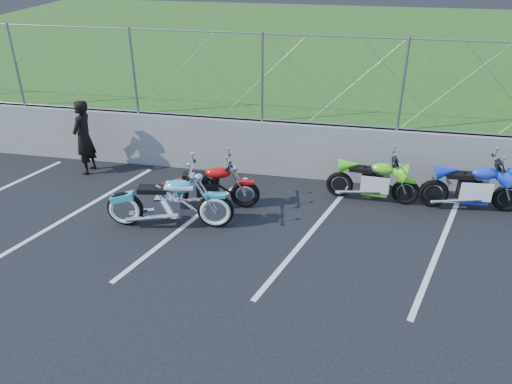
% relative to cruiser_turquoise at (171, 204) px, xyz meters
% --- Properties ---
extents(ground, '(90.00, 90.00, 0.00)m').
position_rel_cruiser_turquoise_xyz_m(ground, '(0.29, -0.79, -0.50)').
color(ground, black).
rests_on(ground, ground).
extents(retaining_wall, '(30.00, 0.22, 1.30)m').
position_rel_cruiser_turquoise_xyz_m(retaining_wall, '(0.29, 2.71, 0.15)').
color(retaining_wall, slate).
rests_on(retaining_wall, ground).
extents(grass_field, '(30.00, 20.00, 1.30)m').
position_rel_cruiser_turquoise_xyz_m(grass_field, '(0.29, 12.71, 0.15)').
color(grass_field, '#214B14').
rests_on(grass_field, ground).
extents(chain_link_fence, '(28.00, 0.03, 2.00)m').
position_rel_cruiser_turquoise_xyz_m(chain_link_fence, '(0.29, 2.71, 1.80)').
color(chain_link_fence, gray).
rests_on(chain_link_fence, retaining_wall).
extents(parking_lines, '(18.29, 4.31, 0.01)m').
position_rel_cruiser_turquoise_xyz_m(parking_lines, '(1.49, 0.21, -0.49)').
color(parking_lines, silver).
rests_on(parking_lines, ground).
extents(cruiser_turquoise, '(2.49, 0.78, 1.24)m').
position_rel_cruiser_turquoise_xyz_m(cruiser_turquoise, '(0.00, 0.00, 0.00)').
color(cruiser_turquoise, black).
rests_on(cruiser_turquoise, ground).
extents(naked_orange, '(2.09, 0.71, 1.05)m').
position_rel_cruiser_turquoise_xyz_m(naked_orange, '(0.54, 0.88, -0.05)').
color(naked_orange, black).
rests_on(naked_orange, ground).
extents(sportbike_green, '(1.97, 0.70, 1.02)m').
position_rel_cruiser_turquoise_xyz_m(sportbike_green, '(3.88, 1.81, -0.06)').
color(sportbike_green, black).
rests_on(sportbike_green, ground).
extents(sportbike_blue, '(2.12, 0.75, 1.10)m').
position_rel_cruiser_turquoise_xyz_m(sportbike_blue, '(5.87, 1.81, -0.03)').
color(sportbike_blue, black).
rests_on(sportbike_blue, ground).
extents(person_standing, '(0.45, 0.66, 1.77)m').
position_rel_cruiser_turquoise_xyz_m(person_standing, '(-2.82, 1.98, 0.39)').
color(person_standing, black).
rests_on(person_standing, ground).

